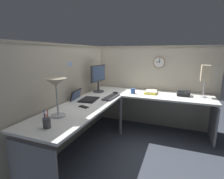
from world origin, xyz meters
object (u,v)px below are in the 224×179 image
laptop (83,98)px  coffee_mug (133,91)px  book_stack (151,92)px  pen_cup (47,123)px  computer_mouse (116,93)px  desk_lamp_paper (205,74)px  wall_clock (159,62)px  keyboard (111,97)px  monitor (98,76)px  cell_phone (84,107)px  office_phone (184,94)px  desk_lamp_dome (56,86)px

laptop → coffee_mug: size_ratio=4.37×
book_stack → pen_cup: bearing=158.4°
pen_cup → coffee_mug: bearing=-14.1°
computer_mouse → desk_lamp_paper: (0.28, -1.44, 0.37)m
book_stack → coffee_mug: coffee_mug is taller
laptop → wall_clock: size_ratio=1.91×
keyboard → book_stack: size_ratio=1.45×
computer_mouse → monitor: bearing=86.6°
cell_phone → wall_clock: bearing=-12.2°
monitor → office_phone: 1.54m
desk_lamp_dome → laptop: bearing=7.3°
cell_phone → coffee_mug: coffee_mug is taller
computer_mouse → book_stack: book_stack is taller
monitor → book_stack: size_ratio=1.68×
computer_mouse → coffee_mug: (0.12, -0.29, 0.03)m
office_phone → laptop: bearing=119.3°
keyboard → coffee_mug: (0.41, -0.26, 0.04)m
coffee_mug → wall_clock: 0.77m
office_phone → book_stack: bearing=90.5°
keyboard → book_stack: 0.79m
laptop → cell_phone: size_ratio=2.92×
pen_cup → desk_lamp_dome: bearing=18.6°
laptop → desk_lamp_paper: bearing=-64.6°
desk_lamp_paper → wall_clock: 0.83m
laptop → computer_mouse: size_ratio=4.04×
computer_mouse → book_stack: bearing=-65.8°
laptop → wall_clock: 1.60m
desk_lamp_dome → pen_cup: size_ratio=2.47×
keyboard → coffee_mug: size_ratio=4.48×
cell_phone → wall_clock: 1.75m
coffee_mug → desk_lamp_paper: bearing=-81.9°
monitor → computer_mouse: size_ratio=4.81×
coffee_mug → office_phone: bearing=-79.8°
desk_lamp_paper → laptop: bearing=115.4°
keyboard → book_stack: bearing=-42.3°
computer_mouse → wall_clock: size_ratio=0.47×
desk_lamp_dome → book_stack: (1.55, -0.83, -0.34)m
monitor → pen_cup: 1.64m
keyboard → office_phone: size_ratio=1.94×
keyboard → desk_lamp_dome: (-0.99, 0.27, 0.35)m
cell_phone → laptop: bearing=48.2°
laptop → desk_lamp_dome: desk_lamp_dome is taller
monitor → computer_mouse: 0.44m
computer_mouse → cell_phone: (-0.89, 0.14, -0.01)m
book_stack → cell_phone: bearing=147.8°
laptop → keyboard: laptop is taller
cell_phone → coffee_mug: 1.09m
cell_phone → book_stack: book_stack is taller
computer_mouse → desk_lamp_paper: 1.51m
cell_phone → keyboard: bearing=1.4°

